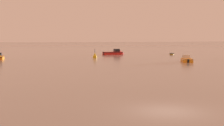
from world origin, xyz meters
TOP-DOWN VIEW (x-y plane):
  - ground_plane at (0.00, 0.00)m, footprint 800.00×800.00m
  - motorboat_moored_2 at (23.84, 37.33)m, footprint 3.85×5.60m
  - motorboat_moored_7 at (19.65, 68.04)m, footprint 6.40×2.57m
  - rowboat_moored_4 at (34.55, 62.78)m, footprint 2.50×3.71m
  - channel_buoy at (9.86, 54.26)m, footprint 0.90×0.90m

SIDE VIEW (x-z plane):
  - ground_plane at x=0.00m, z-range 0.00..0.00m
  - rowboat_moored_4 at x=34.55m, z-range -0.13..0.43m
  - motorboat_moored_2 at x=23.84m, z-range -0.71..1.32m
  - motorboat_moored_7 at x=19.65m, z-range -0.83..1.54m
  - channel_buoy at x=9.86m, z-range -0.69..1.61m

